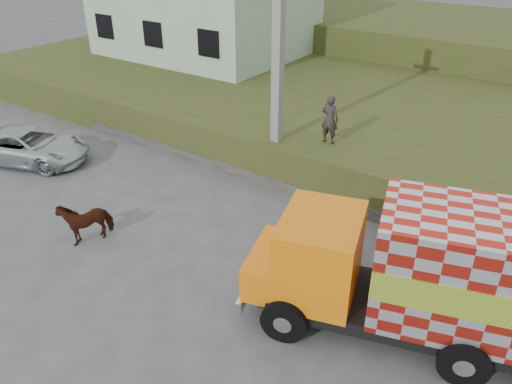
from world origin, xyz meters
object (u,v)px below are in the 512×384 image
Objects in this scene: suv at (28,146)px; utility_pole at (278,64)px; cow at (86,220)px; pedestrian at (330,119)px; cargo_truck at (434,276)px.

utility_pole is at bearing -86.20° from suv.
suv reaches higher than cow.
cargo_truck is at bearing 131.28° from pedestrian.
cargo_truck is at bearing -33.20° from utility_pole.
pedestrian reaches higher than suv.
suv is at bearing -178.70° from cow.
utility_pole is 5.58× the size of cow.
cow is 0.89× the size of pedestrian.
cow is at bearing 174.51° from cargo_truck.
pedestrian is at bearing -85.66° from suv.
suv is 2.80× the size of pedestrian.
suv is at bearing 22.82° from pedestrian.
cargo_truck is 7.37m from pedestrian.
suv is at bearing 162.43° from cargo_truck.
utility_pole is 1.77× the size of suv.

